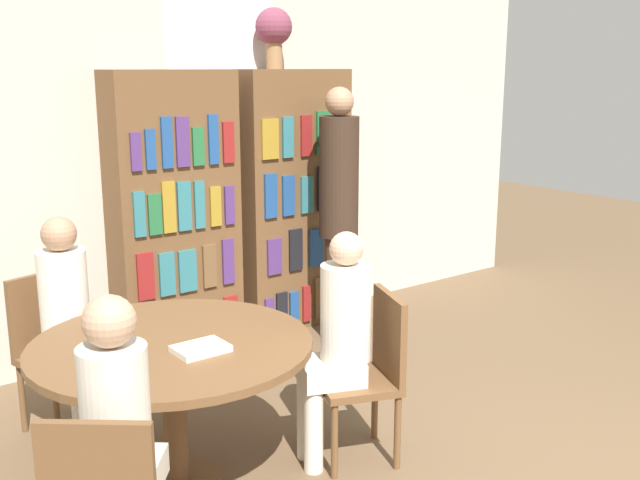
% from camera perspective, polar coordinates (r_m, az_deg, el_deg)
% --- Properties ---
extents(wall_back, '(6.40, 0.07, 3.00)m').
position_cam_1_polar(wall_back, '(5.71, -7.44, 7.60)').
color(wall_back, beige).
rests_on(wall_back, ground_plane).
extents(bookshelf_left, '(0.91, 0.34, 2.02)m').
position_cam_1_polar(bookshelf_left, '(5.37, -10.98, 1.74)').
color(bookshelf_left, brown).
rests_on(bookshelf_left, ground_plane).
extents(bookshelf_right, '(0.91, 0.34, 2.02)m').
position_cam_1_polar(bookshelf_right, '(5.89, -2.01, 2.98)').
color(bookshelf_right, brown).
rests_on(bookshelf_right, ground_plane).
extents(flower_vase, '(0.27, 0.27, 0.44)m').
position_cam_1_polar(flower_vase, '(5.72, -3.54, 15.68)').
color(flower_vase, '#997047').
rests_on(flower_vase, bookshelf_right).
extents(reading_table, '(1.36, 1.36, 0.75)m').
position_cam_1_polar(reading_table, '(3.73, -11.18, -9.13)').
color(reading_table, brown).
rests_on(reading_table, ground_plane).
extents(chair_left_side, '(0.49, 0.49, 0.90)m').
position_cam_1_polar(chair_left_side, '(4.55, -19.61, -7.46)').
color(chair_left_side, brown).
rests_on(chair_left_side, ground_plane).
extents(chair_far_side, '(0.52, 0.52, 0.90)m').
position_cam_1_polar(chair_far_side, '(3.98, 3.85, -9.68)').
color(chair_far_side, brown).
rests_on(chair_far_side, ground_plane).
extents(seated_reader_left, '(0.34, 0.40, 1.26)m').
position_cam_1_polar(seated_reader_left, '(4.34, -18.54, -5.37)').
color(seated_reader_left, silver).
rests_on(seated_reader_left, ground_plane).
extents(seated_reader_right, '(0.40, 0.36, 1.24)m').
position_cam_1_polar(seated_reader_right, '(3.86, 1.34, -7.24)').
color(seated_reader_right, silver).
rests_on(seated_reader_right, ground_plane).
extents(seated_reader_back, '(0.40, 0.41, 1.26)m').
position_cam_1_polar(seated_reader_back, '(2.97, -14.95, -13.93)').
color(seated_reader_back, beige).
rests_on(seated_reader_back, ground_plane).
extents(librarian_standing, '(0.29, 0.56, 1.90)m').
position_cam_1_polar(librarian_standing, '(5.50, 1.44, 3.96)').
color(librarian_standing, '#332319').
rests_on(librarian_standing, ground_plane).
extents(open_book_on_table, '(0.24, 0.18, 0.03)m').
position_cam_1_polar(open_book_on_table, '(3.54, -9.08, -8.17)').
color(open_book_on_table, silver).
rests_on(open_book_on_table, reading_table).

